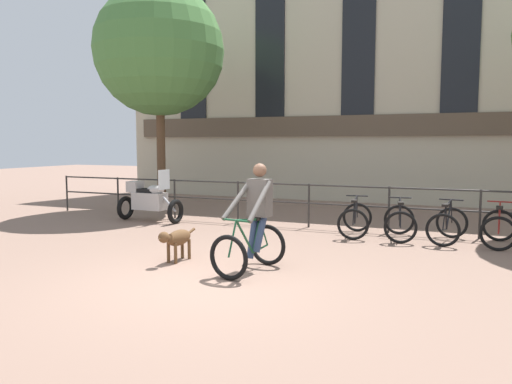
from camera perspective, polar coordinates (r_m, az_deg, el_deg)
ground_plane at (r=7.39m, az=-5.99°, el=-10.28°), size 60.00×60.00×0.00m
canal_railing at (r=11.99m, az=6.06°, el=-0.68°), size 15.05×0.05×1.05m
building_facade at (r=17.71m, az=11.80°, el=13.51°), size 18.00×0.72×9.00m
cyclist_with_bike at (r=7.89m, az=-0.25°, el=-3.55°), size 0.87×1.27×1.70m
dog at (r=8.63m, az=-9.08°, el=-5.30°), size 0.28×1.01×0.57m
parked_motorcycle at (r=13.11m, az=-12.11°, el=-0.89°), size 1.75×0.71×1.35m
parked_bicycle_near_lamp at (r=11.10m, az=11.27°, el=-3.09°), size 0.78×1.18×0.86m
parked_bicycle_mid_left at (r=10.95m, az=16.11°, el=-3.32°), size 0.82×1.19×0.86m
parked_bicycle_mid_right at (r=10.89m, az=21.04°, el=-3.53°), size 0.80×1.19×0.86m
parked_bicycle_far_end at (r=10.90m, az=26.01°, el=-3.72°), size 0.73×1.15×0.86m
tree_canalside_left at (r=15.75m, az=-11.01°, el=15.56°), size 3.89×3.89×6.72m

